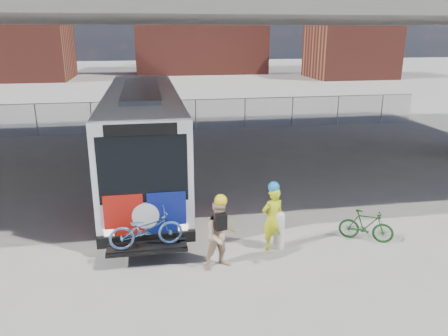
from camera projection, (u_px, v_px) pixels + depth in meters
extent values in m
plane|color=#9E9991|center=(207.00, 206.00, 14.80)|extent=(160.00, 160.00, 0.00)
cube|color=silver|center=(144.00, 133.00, 16.68)|extent=(2.55, 12.00, 3.20)
cube|color=black|center=(143.00, 114.00, 16.96)|extent=(2.61, 11.00, 1.28)
cube|color=black|center=(143.00, 169.00, 10.98)|extent=(2.24, 0.12, 1.76)
cube|color=black|center=(141.00, 129.00, 10.67)|extent=(1.78, 0.12, 0.30)
cube|color=black|center=(147.00, 239.00, 11.45)|extent=(2.55, 0.20, 0.30)
cube|color=#AA140D|center=(124.00, 217.00, 11.19)|extent=(1.00, 0.08, 1.20)
cube|color=navy|center=(167.00, 214.00, 11.37)|extent=(1.00, 0.08, 1.20)
cylinder|color=silver|center=(146.00, 216.00, 11.26)|extent=(0.70, 0.06, 0.70)
cube|color=gray|center=(141.00, 89.00, 16.19)|extent=(1.28, 7.20, 0.14)
cube|color=black|center=(147.00, 247.00, 10.98)|extent=(2.00, 0.70, 0.06)
cylinder|color=black|center=(107.00, 215.00, 12.79)|extent=(0.30, 1.00, 1.00)
cylinder|color=black|center=(185.00, 210.00, 13.17)|extent=(0.30, 1.00, 1.00)
cylinder|color=black|center=(121.00, 144.00, 20.87)|extent=(0.30, 1.00, 1.00)
cylinder|color=black|center=(169.00, 142.00, 21.26)|extent=(0.30, 1.00, 1.00)
cube|color=#AA140D|center=(101.00, 183.00, 13.09)|extent=(0.06, 2.60, 1.70)
cube|color=navy|center=(105.00, 167.00, 14.59)|extent=(0.06, 1.40, 1.70)
cube|color=#AA140D|center=(188.00, 178.00, 13.52)|extent=(0.06, 2.60, 1.70)
cube|color=navy|center=(183.00, 164.00, 15.03)|extent=(0.06, 1.40, 1.70)
imported|color=#446997|center=(146.00, 229.00, 10.82)|extent=(1.89, 0.86, 0.96)
cube|color=#605E59|center=(190.00, 1.00, 16.54)|extent=(40.00, 16.00, 1.50)
cylinder|color=gray|center=(36.00, 120.00, 24.48)|extent=(0.06, 0.06, 1.80)
cylinder|color=gray|center=(109.00, 118.00, 25.15)|extent=(0.06, 0.06, 1.80)
cylinder|color=gray|center=(179.00, 116.00, 25.81)|extent=(0.06, 0.06, 1.80)
cylinder|color=gray|center=(245.00, 114.00, 26.47)|extent=(0.06, 0.06, 1.80)
cylinder|color=gray|center=(308.00, 112.00, 27.13)|extent=(0.06, 0.06, 1.80)
cylinder|color=gray|center=(367.00, 110.00, 27.80)|extent=(0.06, 0.06, 1.80)
plane|color=gray|center=(179.00, 116.00, 25.81)|extent=(30.00, 0.00, 30.00)
cube|color=gray|center=(178.00, 100.00, 25.53)|extent=(30.00, 0.05, 0.04)
cube|color=brown|center=(8.00, 37.00, 52.62)|extent=(14.00, 10.00, 10.00)
cube|color=brown|center=(198.00, 29.00, 62.88)|extent=(18.00, 12.00, 12.00)
cube|color=brown|center=(351.00, 45.00, 55.18)|extent=(10.00, 8.00, 8.00)
cylinder|color=beige|center=(279.00, 232.00, 11.79)|extent=(0.28, 0.28, 0.94)
sphere|color=beige|center=(280.00, 216.00, 11.65)|extent=(0.28, 0.28, 0.28)
imported|color=#CFDB17|center=(273.00, 219.00, 11.64)|extent=(0.72, 0.56, 1.75)
sphere|color=#1980D9|center=(274.00, 187.00, 11.37)|extent=(0.30, 0.30, 0.30)
imported|color=tan|center=(221.00, 235.00, 10.68)|extent=(0.98, 0.84, 1.77)
sphere|color=yellow|center=(221.00, 200.00, 10.41)|extent=(0.31, 0.31, 0.31)
cube|color=black|center=(221.00, 222.00, 10.36)|extent=(0.31, 0.22, 0.40)
imported|color=#133D15|center=(366.00, 226.00, 12.21)|extent=(1.50, 1.11, 0.90)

